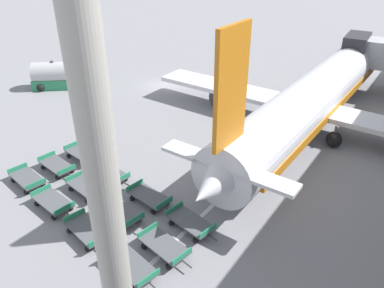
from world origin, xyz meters
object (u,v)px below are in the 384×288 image
(baggage_dolly_row_mid_a_col_c, at_px, (121,212))
(baggage_dolly_row_mid_a_col_a, at_px, (57,166))
(baggage_dolly_row_mid_b_col_a, at_px, (82,154))
(airplane, at_px, (315,97))
(baggage_dolly_row_mid_a_col_b, at_px, (86,187))
(baggage_dolly_row_mid_b_col_d, at_px, (190,222))
(baggage_dolly_row_mid_a_col_d, at_px, (164,246))
(baggage_dolly_row_near_col_c, at_px, (87,230))
(fuel_tanker_primary, at_px, (62,76))
(baggage_dolly_row_near_col_b, at_px, (53,202))
(baggage_dolly_row_near_col_a, at_px, (27,179))
(baggage_dolly_row_near_col_d, at_px, (132,266))
(baggage_dolly_row_mid_b_col_b, at_px, (110,174))
(baggage_dolly_row_mid_b_col_c, at_px, (149,197))
(apron_light_mast, at_px, (88,78))

(baggage_dolly_row_mid_a_col_c, bearing_deg, baggage_dolly_row_mid_a_col_a, 171.00)
(baggage_dolly_row_mid_b_col_a, bearing_deg, airplane, 51.67)
(baggage_dolly_row_mid_a_col_b, distance_m, baggage_dolly_row_mid_b_col_d, 8.22)
(baggage_dolly_row_mid_a_col_d, xyz_separation_m, baggage_dolly_row_mid_b_col_d, (0.09, 2.51, 0.00))
(baggage_dolly_row_mid_b_col_a, bearing_deg, baggage_dolly_row_near_col_c, -39.46)
(fuel_tanker_primary, distance_m, baggage_dolly_row_near_col_b, 23.81)
(baggage_dolly_row_near_col_a, xyz_separation_m, baggage_dolly_row_mid_b_col_d, (12.51, 2.85, 0.00))
(baggage_dolly_row_near_col_b, xyz_separation_m, baggage_dolly_row_near_col_d, (8.06, -1.13, 0.00))
(baggage_dolly_row_near_col_d, xyz_separation_m, baggage_dolly_row_mid_a_col_d, (0.54, 2.14, 0.00))
(baggage_dolly_row_near_col_a, relative_size, baggage_dolly_row_mid_a_col_b, 1.00)
(baggage_dolly_row_mid_a_col_c, distance_m, baggage_dolly_row_mid_b_col_a, 8.49)
(fuel_tanker_primary, height_order, baggage_dolly_row_mid_a_col_b, fuel_tanker_primary)
(baggage_dolly_row_mid_a_col_b, relative_size, baggage_dolly_row_mid_a_col_c, 1.00)
(baggage_dolly_row_near_col_b, distance_m, baggage_dolly_row_mid_a_col_b, 2.46)
(baggage_dolly_row_near_col_d, height_order, baggage_dolly_row_mid_b_col_b, same)
(fuel_tanker_primary, height_order, baggage_dolly_row_near_col_b, fuel_tanker_primary)
(baggage_dolly_row_near_col_c, height_order, baggage_dolly_row_near_col_d, same)
(baggage_dolly_row_near_col_a, bearing_deg, baggage_dolly_row_mid_b_col_c, 21.17)
(baggage_dolly_row_near_col_c, height_order, baggage_dolly_row_mid_a_col_c, same)
(baggage_dolly_row_mid_a_col_b, relative_size, baggage_dolly_row_mid_b_col_c, 1.00)
(fuel_tanker_primary, distance_m, baggage_dolly_row_mid_b_col_b, 21.71)
(airplane, xyz_separation_m, baggage_dolly_row_mid_b_col_a, (-13.20, -16.69, -2.37))
(apron_light_mast, bearing_deg, baggage_dolly_row_mid_b_col_d, 117.24)
(baggage_dolly_row_mid_b_col_b, bearing_deg, baggage_dolly_row_near_col_d, -37.56)
(baggage_dolly_row_mid_a_col_b, bearing_deg, baggage_dolly_row_near_col_c, -41.14)
(baggage_dolly_row_near_col_a, relative_size, baggage_dolly_row_near_col_b, 1.00)
(baggage_dolly_row_near_col_c, distance_m, baggage_dolly_row_mid_a_col_d, 4.91)
(baggage_dolly_row_near_col_a, bearing_deg, baggage_dolly_row_mid_a_col_b, 21.51)
(baggage_dolly_row_mid_b_col_c, bearing_deg, apron_light_mast, -50.68)
(baggage_dolly_row_near_col_a, height_order, apron_light_mast, apron_light_mast)
(baggage_dolly_row_mid_a_col_a, xyz_separation_m, baggage_dolly_row_mid_b_col_b, (4.17, 1.49, 0.00))
(baggage_dolly_row_mid_b_col_c, bearing_deg, baggage_dolly_row_mid_a_col_a, -173.32)
(baggage_dolly_row_near_col_a, height_order, baggage_dolly_row_mid_b_col_c, same)
(baggage_dolly_row_mid_a_col_c, relative_size, baggage_dolly_row_mid_b_col_a, 1.00)
(airplane, relative_size, baggage_dolly_row_mid_a_col_b, 10.32)
(baggage_dolly_row_mid_a_col_b, distance_m, baggage_dolly_row_mid_b_col_b, 2.17)
(fuel_tanker_primary, distance_m, baggage_dolly_row_mid_a_col_a, 19.15)
(baggage_dolly_row_mid_b_col_b, bearing_deg, baggage_dolly_row_mid_a_col_d, -24.11)
(airplane, height_order, baggage_dolly_row_mid_b_col_d, airplane)
(fuel_tanker_primary, distance_m, baggage_dolly_row_mid_a_col_b, 22.78)
(baggage_dolly_row_near_col_b, xyz_separation_m, baggage_dolly_row_near_col_c, (3.95, -0.58, 0.00))
(baggage_dolly_row_near_col_c, xyz_separation_m, baggage_dolly_row_mid_a_col_b, (-3.41, 2.98, 0.00))
(baggage_dolly_row_near_col_c, distance_m, baggage_dolly_row_mid_a_col_c, 2.44)
(fuel_tanker_primary, height_order, baggage_dolly_row_near_col_c, fuel_tanker_primary)
(fuel_tanker_primary, bearing_deg, baggage_dolly_row_near_col_a, -45.78)
(airplane, distance_m, baggage_dolly_row_near_col_b, 24.30)
(baggage_dolly_row_near_col_a, distance_m, baggage_dolly_row_near_col_d, 12.02)
(baggage_dolly_row_near_col_d, bearing_deg, baggage_dolly_row_near_col_b, 172.02)
(baggage_dolly_row_near_col_d, bearing_deg, baggage_dolly_row_mid_b_col_b, 142.44)
(baggage_dolly_row_mid_a_col_a, distance_m, baggage_dolly_row_mid_b_col_d, 12.22)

